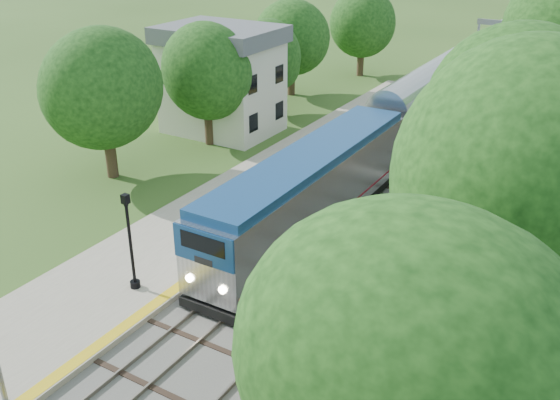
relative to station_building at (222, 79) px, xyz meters
The scene contains 9 objects.
trackbed 34.24m from the station_building, 61.93° to the left, with size 9.50×170.00×0.28m.
platform 16.99m from the station_building, 57.86° to the right, with size 6.40×68.00×0.38m, color gray.
yellow_stripe 18.58m from the station_building, 50.24° to the right, with size 0.55×68.00×0.01m, color gold.
station_building is the anchor object (origin of this frame).
signal_gantry 29.94m from the station_building, 56.62° to the left, with size 8.40×0.38×6.20m.
trees_behind_platform 9.76m from the station_building, 73.13° to the right, with size 7.82×53.32×7.21m.
train 31.76m from the station_building, 63.81° to the left, with size 3.01×100.17×4.42m.
lamppost_far 23.03m from the station_building, 64.12° to the right, with size 0.45×0.45×4.57m.
signal_farside 21.01m from the station_building, 16.00° to the right, with size 0.36×0.29×6.57m.
Camera 1 is at (13.79, -7.58, 15.77)m, focal length 40.00 mm.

